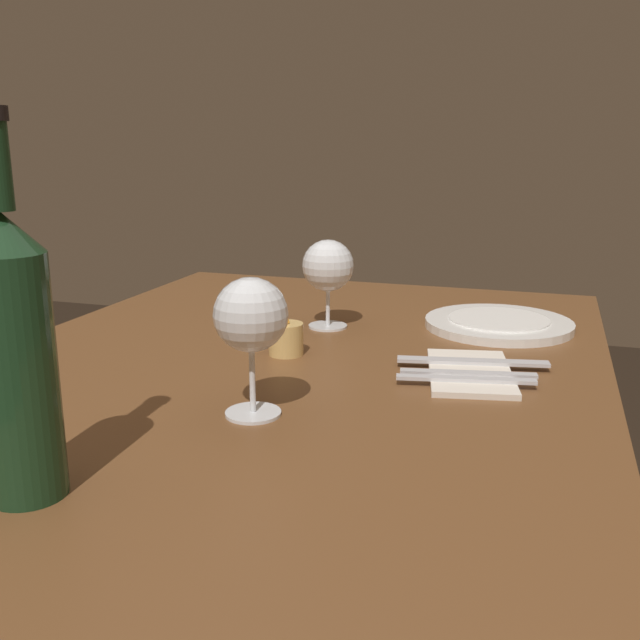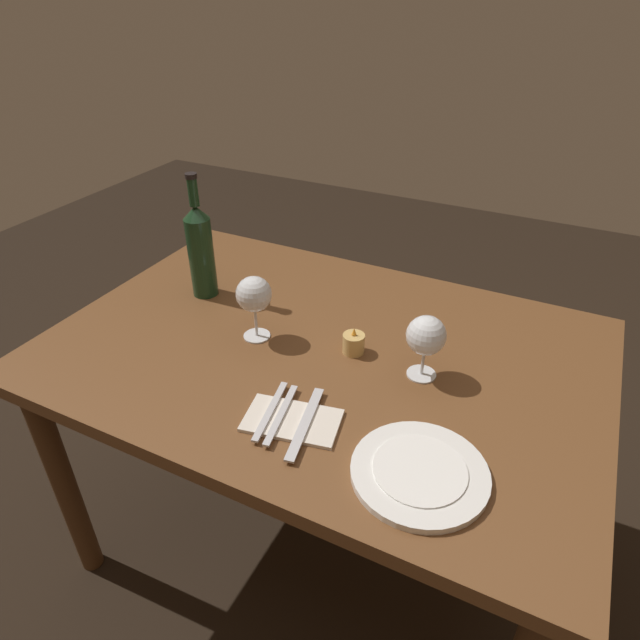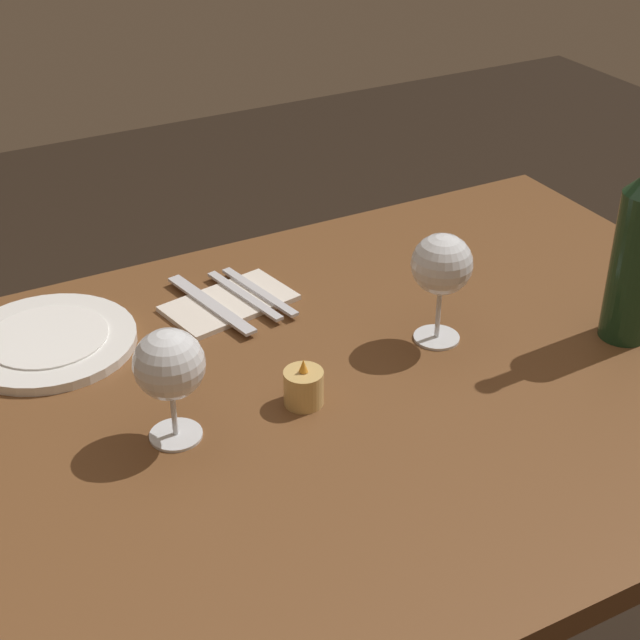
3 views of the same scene
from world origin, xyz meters
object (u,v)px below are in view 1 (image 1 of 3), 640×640
at_px(fork_inner, 468,373).
at_px(table_knife, 473,362).
at_px(folded_napkin, 470,372).
at_px(wine_glass_left, 329,267).
at_px(dinner_plate, 499,323).
at_px(votive_candle, 286,340).
at_px(wine_glass_right, 251,318).
at_px(wine_bottle, 15,351).
at_px(fork_outer, 466,379).

bearing_deg(fork_inner, table_knife, 0.00).
height_order(folded_napkin, fork_inner, fork_inner).
relative_size(wine_glass_left, dinner_plate, 0.61).
xyz_separation_m(wine_glass_left, votive_candle, (-0.17, 0.01, -0.08)).
relative_size(wine_glass_right, votive_candle, 2.45).
distance_m(dinner_plate, fork_inner, 0.30).
height_order(wine_glass_right, votive_candle, wine_glass_right).
distance_m(votive_candle, dinner_plate, 0.39).
relative_size(wine_glass_left, votive_candle, 2.25).
xyz_separation_m(wine_bottle, table_knife, (0.49, -0.34, -0.13)).
xyz_separation_m(wine_glass_right, wine_bottle, (-0.24, 0.12, 0.02)).
bearing_deg(table_knife, wine_bottle, 145.16).
distance_m(votive_candle, fork_inner, 0.28).
xyz_separation_m(wine_glass_right, fork_outer, (0.17, -0.23, -0.11)).
bearing_deg(fork_inner, folded_napkin, 0.00).
xyz_separation_m(wine_glass_left, fork_inner, (-0.21, -0.26, -0.09)).
distance_m(wine_glass_right, wine_bottle, 0.27).
bearing_deg(fork_outer, votive_candle, 76.70).
xyz_separation_m(wine_glass_right, votive_candle, (0.24, 0.05, -0.09)).
xyz_separation_m(wine_glass_left, folded_napkin, (-0.19, -0.26, -0.10)).
relative_size(votive_candle, folded_napkin, 0.32).
relative_size(votive_candle, dinner_plate, 0.27).
relative_size(wine_bottle, fork_outer, 1.90).
xyz_separation_m(votive_candle, fork_inner, (-0.04, -0.27, -0.01)).
relative_size(wine_bottle, dinner_plate, 1.37).
relative_size(wine_glass_left, wine_bottle, 0.44).
relative_size(dinner_plate, fork_inner, 1.38).
height_order(wine_bottle, fork_inner, wine_bottle).
bearing_deg(dinner_plate, wine_glass_left, 106.97).
relative_size(wine_glass_right, fork_inner, 0.91).
bearing_deg(votive_candle, dinner_plate, -48.71).
distance_m(votive_candle, fork_outer, 0.28).
bearing_deg(votive_candle, wine_glass_left, -4.52).
distance_m(folded_napkin, table_knife, 0.03).
height_order(fork_inner, table_knife, same).
bearing_deg(wine_glass_right, wine_glass_left, 4.72).
xyz_separation_m(wine_glass_right, fork_inner, (0.20, -0.23, -0.11)).
distance_m(fork_inner, fork_outer, 0.03).
bearing_deg(fork_outer, dinner_plate, -3.23).
bearing_deg(votive_candle, fork_outer, -103.30).
xyz_separation_m(folded_napkin, table_knife, (0.03, 0.00, 0.01)).
distance_m(wine_glass_right, fork_outer, 0.30).
bearing_deg(votive_candle, wine_bottle, 171.57).
bearing_deg(wine_glass_right, votive_candle, 11.23).
height_order(wine_bottle, folded_napkin, wine_bottle).
height_order(votive_candle, fork_outer, votive_candle).
relative_size(wine_glass_right, folded_napkin, 0.79).
relative_size(wine_glass_left, table_knife, 0.72).
distance_m(wine_glass_right, dinner_plate, 0.56).
distance_m(wine_glass_left, votive_candle, 0.19).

